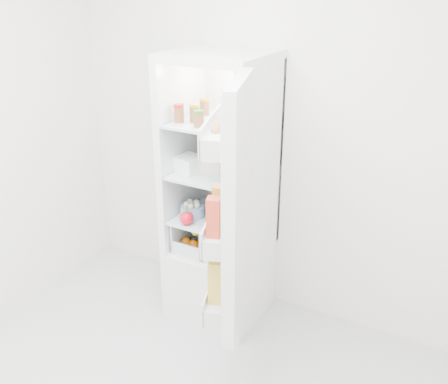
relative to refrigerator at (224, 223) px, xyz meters
The scene contains 21 objects.
room_walls 1.57m from the refrigerator, 80.89° to the right, with size 3.02×3.02×2.61m.
refrigerator is the anchor object (origin of this frame).
shelf_low 0.10m from the refrigerator, 90.00° to the right, with size 0.49×0.53×0.01m, color silver.
shelf_mid 0.39m from the refrigerator, 90.00° to the right, with size 0.49×0.53×0.01m, color silver.
shelf_top 0.72m from the refrigerator, 90.00° to the right, with size 0.49×0.53×0.01m, color silver.
crisper_left 0.15m from the refrigerator, 152.98° to the right, with size 0.23×0.46×0.22m, color silver, non-canonical shape.
crisper_right 0.15m from the refrigerator, 27.02° to the right, with size 0.23×0.46×0.22m, color silver, non-canonical shape.
condiment_jars 0.77m from the refrigerator, 94.77° to the right, with size 0.46×0.34×0.08m.
squeeze_bottle 0.85m from the refrigerator, 16.60° to the left, with size 0.06×0.06×0.19m, color silver.
tub_white 0.50m from the refrigerator, 139.19° to the right, with size 0.16×0.16×0.10m, color white.
tub_cream 0.44m from the refrigerator, 120.71° to the right, with size 0.14×0.14×0.08m, color silver.
tin_red 0.49m from the refrigerator, 40.23° to the right, with size 0.09×0.09×0.06m, color red.
foil_tray 0.44m from the refrigerator, 163.26° to the right, with size 0.15×0.11×0.04m, color silver.
tub_green 0.46m from the refrigerator, 20.59° to the left, with size 0.10×0.14×0.08m, color #408D45.
red_cabbage 0.20m from the refrigerator, 37.51° to the right, with size 0.19×0.19×0.19m, color #4B1D54.
bell_pepper 0.33m from the refrigerator, 112.42° to the right, with size 0.09×0.09×0.09m, color red.
mushroom_bowl 0.25m from the refrigerator, 133.93° to the right, with size 0.16×0.16×0.07m, color #80A2BF.
salad_bag 0.36m from the refrigerator, 55.82° to the right, with size 0.12×0.12×0.12m, color #A3BE8E.
citrus_pile 0.18m from the refrigerator, 142.47° to the right, with size 0.20×0.31×0.16m.
veg_pile 0.18m from the refrigerator, 26.82° to the right, with size 0.16×0.30×0.10m.
fridge_door 0.85m from the refrigerator, 57.13° to the right, with size 0.34×0.59×1.30m.
Camera 1 is at (1.29, -1.39, 2.19)m, focal length 40.00 mm.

